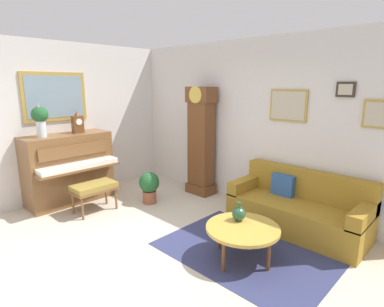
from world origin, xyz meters
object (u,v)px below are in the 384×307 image
piano (69,168)px  couch (298,209)px  flower_vase (40,118)px  mantel_clock (78,123)px  piano_bench (94,188)px  coffee_table (243,229)px  green_jug (239,214)px  potted_plant (149,185)px  grandfather_clock (201,144)px

piano → couch: bearing=27.7°
flower_vase → mantel_clock: bearing=90.0°
piano_bench → coffee_table: 2.62m
piano_bench → mantel_clock: mantel_clock is taller
mantel_clock → flower_vase: size_ratio=0.66×
coffee_table → mantel_clock: bearing=-173.7°
couch → flower_vase: 4.24m
piano_bench → green_jug: (2.43, 0.63, 0.10)m
piano → green_jug: piano is taller
piano → potted_plant: (1.08, 0.93, -0.29)m
piano → grandfather_clock: (1.38, 1.94, 0.35)m
piano_bench → green_jug: 2.51m
grandfather_clock → potted_plant: 1.24m
grandfather_clock → couch: 2.14m
potted_plant → grandfather_clock: bearing=73.3°
mantel_clock → flower_vase: (-0.00, -0.62, 0.14)m
piano_bench → mantel_clock: 1.24m
couch → potted_plant: couch is taller
couch → green_jug: bearing=-103.3°
couch → potted_plant: 2.50m
mantel_clock → flower_vase: 0.64m
couch → coffee_table: couch is taller
coffee_table → piano: bearing=-169.9°
piano_bench → couch: (2.69, 1.73, -0.09)m
piano_bench → potted_plant: (0.35, 0.86, -0.08)m
flower_vase → grandfather_clock: bearing=59.4°
couch → coffee_table: size_ratio=2.16×
green_jug → couch: bearing=76.7°
mantel_clock → potted_plant: 1.67m
couch → mantel_clock: size_ratio=5.00×
piano_bench → coffee_table: piano_bench is taller
flower_vase → potted_plant: (1.08, 1.32, -1.21)m
couch → mantel_clock: 3.91m
couch → flower_vase: flower_vase is taller
flower_vase → potted_plant: bearing=50.8°
flower_vase → piano: bearing=90.3°
piano → piano_bench: (0.73, 0.06, -0.21)m
mantel_clock → flower_vase: bearing=-90.0°
grandfather_clock → green_jug: (1.78, -1.24, -0.46)m
mantel_clock → green_jug: bearing=8.5°
piano_bench → potted_plant: size_ratio=1.25×
couch → coffee_table: bearing=-95.6°
piano_bench → coffee_table: bearing=11.5°
piano → flower_vase: flower_vase is taller
potted_plant → couch: bearing=20.4°
flower_vase → green_jug: 3.50m
piano → grandfather_clock: size_ratio=0.71×
green_jug → coffee_table: bearing=-38.4°
flower_vase → potted_plant: flower_vase is taller
couch → green_jug: couch is taller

